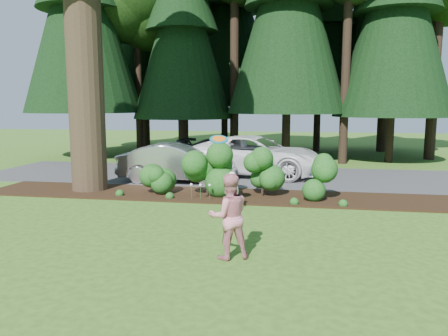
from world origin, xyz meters
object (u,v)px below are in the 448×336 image
object	(u,v)px
adult	(229,216)
frisbee	(219,139)
car_silver_wagon	(177,163)
child	(232,192)
car_white_suv	(256,156)
car_dark_suv	(229,153)

from	to	relation	value
adult	frisbee	world-z (taller)	frisbee
frisbee	car_silver_wagon	bearing A→B (deg)	119.61
car_silver_wagon	child	xyz separation A→B (m)	(2.89, -4.38, -0.20)
child	frisbee	bearing A→B (deg)	6.64
car_white_suv	car_dark_suv	world-z (taller)	car_white_suv
car_white_suv	frisbee	size ratio (longest dim) A/B	11.35
car_dark_suv	child	world-z (taller)	car_dark_suv
child	frisbee	size ratio (longest dim) A/B	2.17
child	adult	world-z (taller)	adult
adult	frisbee	size ratio (longest dim) A/B	3.17
adult	frisbee	xyz separation A→B (m)	(-0.90, 3.74, 1.23)
car_dark_suv	adult	world-z (taller)	adult
car_dark_suv	car_silver_wagon	bearing A→B (deg)	171.70
car_white_suv	car_dark_suv	size ratio (longest dim) A/B	1.27
car_silver_wagon	child	distance (m)	5.25
adult	child	bearing A→B (deg)	-105.16
car_dark_suv	child	size ratio (longest dim) A/B	4.12
car_dark_suv	frisbee	size ratio (longest dim) A/B	8.92
child	frisbee	distance (m)	1.55
car_white_suv	car_silver_wagon	bearing A→B (deg)	137.62
car_silver_wagon	frisbee	size ratio (longest dim) A/B	8.44
car_white_suv	adult	world-z (taller)	car_white_suv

